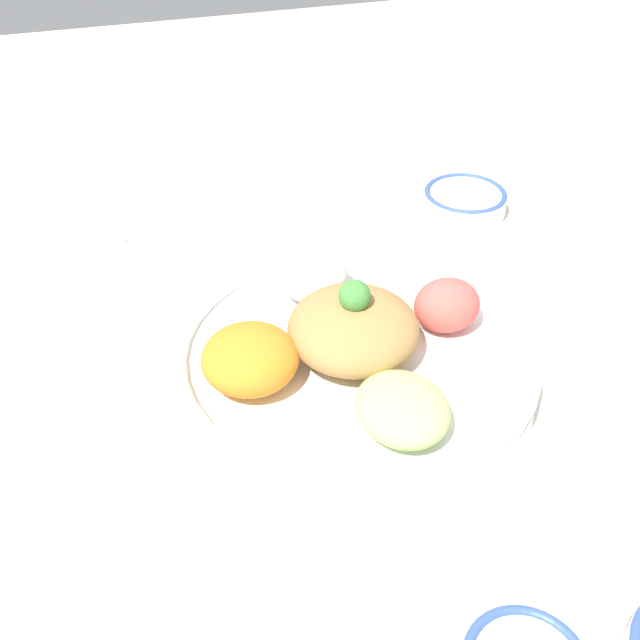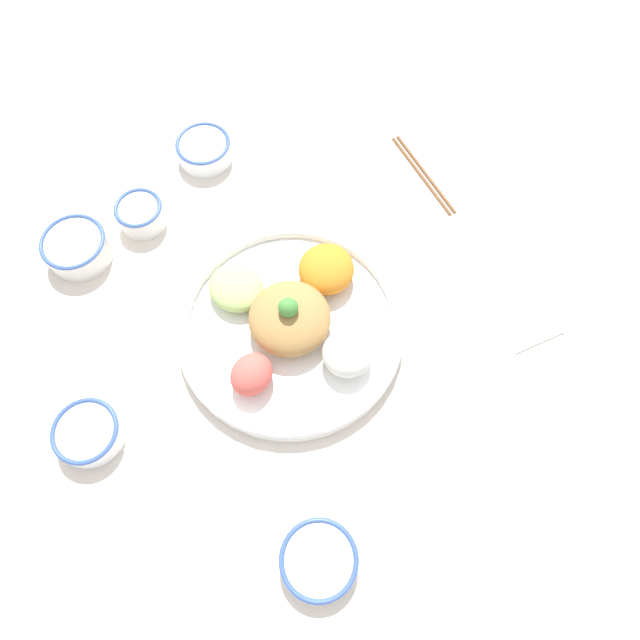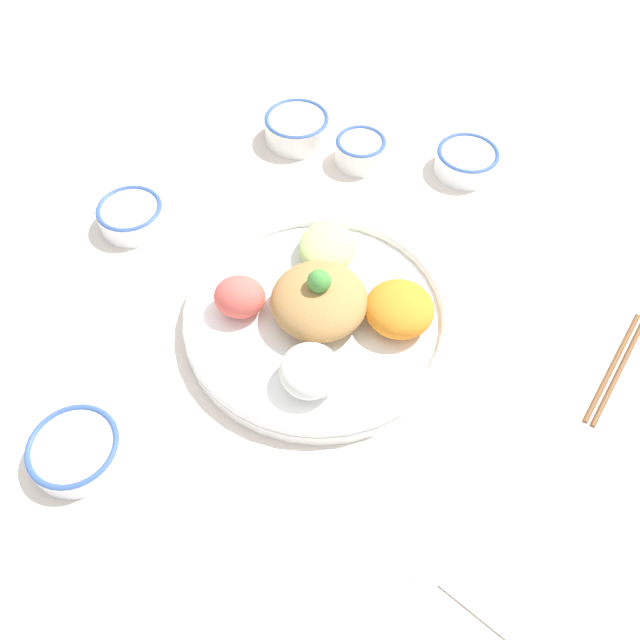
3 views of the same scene
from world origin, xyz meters
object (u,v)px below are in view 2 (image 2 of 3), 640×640
(chopsticks_pair_near, at_px, (423,174))
(serving_spoon_main, at_px, (518,349))
(rice_bowl_blue, at_px, (319,560))
(rice_bowl_plain, at_px, (204,149))
(sauce_bowl_red, at_px, (76,247))
(sauce_bowl_dark, at_px, (88,433))
(sauce_bowl_far, at_px, (141,213))
(salad_platter, at_px, (292,322))

(chopsticks_pair_near, bearing_deg, serving_spoon_main, 171.91)
(rice_bowl_blue, distance_m, rice_bowl_plain, 0.74)
(sauce_bowl_red, relative_size, sauce_bowl_dark, 1.10)
(sauce_bowl_far, distance_m, serving_spoon_main, 0.69)
(salad_platter, height_order, chopsticks_pair_near, salad_platter)
(rice_bowl_blue, relative_size, sauce_bowl_far, 1.30)
(salad_platter, distance_m, rice_bowl_blue, 0.35)
(chopsticks_pair_near, xyz_separation_m, serving_spoon_main, (0.32, -0.20, -0.00))
(rice_bowl_blue, xyz_separation_m, serving_spoon_main, (0.06, 0.45, -0.02))
(sauce_bowl_dark, bearing_deg, serving_spoon_main, 50.07)
(chopsticks_pair_near, bearing_deg, sauce_bowl_red, 77.66)
(sauce_bowl_far, bearing_deg, sauce_bowl_red, -107.15)
(sauce_bowl_dark, height_order, sauce_bowl_far, sauce_bowl_far)
(salad_platter, distance_m, sauce_bowl_far, 0.34)
(rice_bowl_plain, relative_size, chopsticks_pair_near, 0.54)
(sauce_bowl_red, bearing_deg, serving_spoon_main, 24.77)
(sauce_bowl_red, relative_size, sauce_bowl_far, 1.32)
(rice_bowl_blue, bearing_deg, rice_bowl_plain, 145.25)
(sauce_bowl_dark, bearing_deg, sauce_bowl_red, 141.15)
(sauce_bowl_red, xyz_separation_m, rice_bowl_plain, (0.02, 0.29, -0.00))
(rice_bowl_blue, relative_size, serving_spoon_main, 0.85)
(rice_bowl_plain, bearing_deg, chopsticks_pair_near, 32.43)
(sauce_bowl_red, xyz_separation_m, sauce_bowl_far, (0.04, 0.12, -0.00))
(rice_bowl_plain, distance_m, serving_spoon_main, 0.67)
(sauce_bowl_dark, bearing_deg, chopsticks_pair_near, 80.47)
(serving_spoon_main, bearing_deg, rice_bowl_plain, 120.54)
(sauce_bowl_far, bearing_deg, chopsticks_pair_near, 49.67)
(chopsticks_pair_near, relative_size, serving_spoon_main, 1.48)
(sauce_bowl_dark, relative_size, rice_bowl_plain, 0.98)
(sauce_bowl_far, height_order, serving_spoon_main, sauce_bowl_far)
(salad_platter, bearing_deg, chopsticks_pair_near, 90.78)
(rice_bowl_blue, height_order, rice_bowl_plain, rice_bowl_plain)
(rice_bowl_blue, height_order, sauce_bowl_far, sauce_bowl_far)
(sauce_bowl_red, distance_m, sauce_bowl_dark, 0.33)
(rice_bowl_blue, bearing_deg, chopsticks_pair_near, 111.71)
(salad_platter, bearing_deg, rice_bowl_plain, 153.97)
(rice_bowl_blue, relative_size, chopsticks_pair_near, 0.57)
(salad_platter, height_order, rice_bowl_blue, salad_platter)
(sauce_bowl_red, distance_m, rice_bowl_plain, 0.29)
(rice_bowl_blue, bearing_deg, serving_spoon_main, 82.18)
(chopsticks_pair_near, distance_m, serving_spoon_main, 0.37)
(sauce_bowl_dark, bearing_deg, sauce_bowl_far, 124.12)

